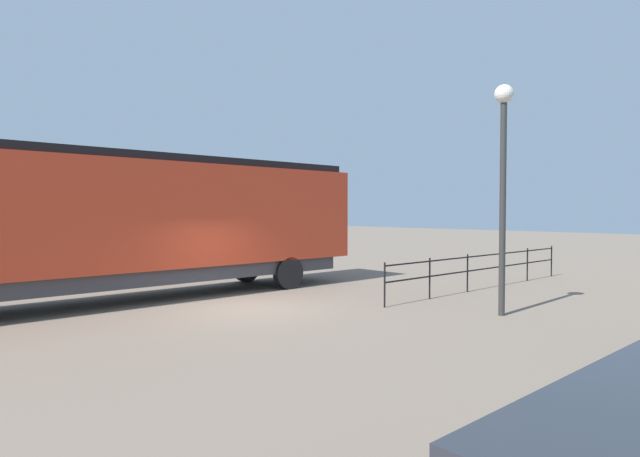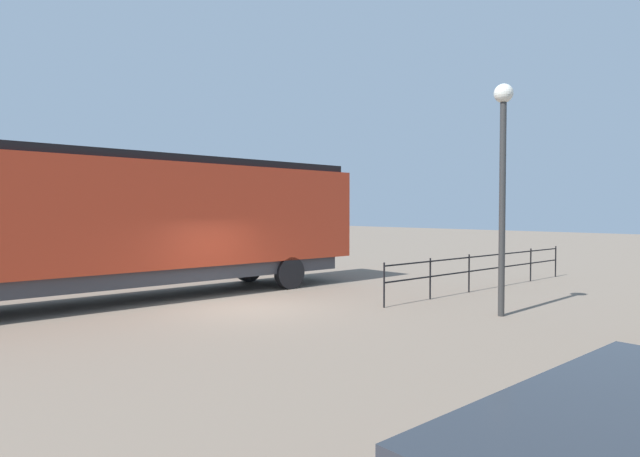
{
  "view_description": "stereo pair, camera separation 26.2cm",
  "coord_description": "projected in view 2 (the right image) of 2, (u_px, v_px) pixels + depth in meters",
  "views": [
    {
      "loc": [
        11.96,
        -8.2,
        2.67
      ],
      "look_at": [
        0.4,
        2.29,
        2.16
      ],
      "focal_mm": 29.59,
      "sensor_mm": 36.0,
      "label": 1
    },
    {
      "loc": [
        12.13,
        -8.0,
        2.67
      ],
      "look_at": [
        0.4,
        2.29,
        2.16
      ],
      "focal_mm": 29.59,
      "sensor_mm": 36.0,
      "label": 2
    }
  ],
  "objects": [
    {
      "name": "ground_plane",
      "position": [
        248.0,
        308.0,
        14.48
      ],
      "size": [
        120.0,
        120.0,
        0.0
      ],
      "primitive_type": "plane",
      "color": "#756656"
    },
    {
      "name": "locomotive",
      "position": [
        154.0,
        219.0,
        16.16
      ],
      "size": [
        2.84,
        15.21,
        4.35
      ],
      "color": "red",
      "rests_on": "ground_plane"
    },
    {
      "name": "lamp_post",
      "position": [
        503.0,
        158.0,
        13.28
      ],
      "size": [
        0.48,
        0.48,
        5.87
      ],
      "color": "#2D2D2D",
      "rests_on": "ground_plane"
    },
    {
      "name": "platform_fence",
      "position": [
        486.0,
        266.0,
        17.98
      ],
      "size": [
        0.05,
        10.46,
        1.25
      ],
      "color": "black",
      "rests_on": "ground_plane"
    }
  ]
}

